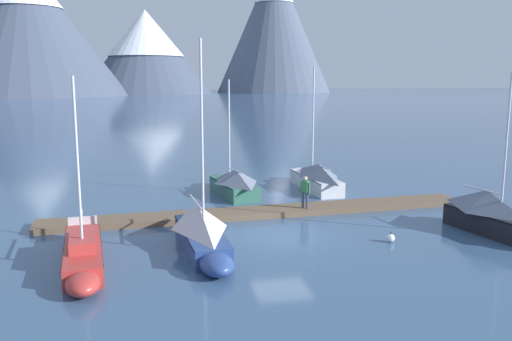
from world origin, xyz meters
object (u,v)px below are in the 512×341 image
sailboat_mid_dock_starboard (315,176)px  person_on_dock (305,190)px  sailboat_nearest_berth (83,254)px  sailboat_mid_dock_port (232,182)px  sailboat_far_berth (493,214)px  mooring_buoy_channel_marker (390,238)px  sailboat_second_berth (202,231)px

sailboat_mid_dock_starboard → person_on_dock: (-2.39, -6.02, 0.44)m
sailboat_nearest_berth → sailboat_mid_dock_port: (7.38, 11.50, 0.26)m
sailboat_mid_dock_starboard → sailboat_far_berth: 12.27m
sailboat_nearest_berth → sailboat_far_berth: (17.75, 0.92, 0.43)m
sailboat_nearest_berth → person_on_dock: 12.12m
sailboat_nearest_berth → person_on_dock: (10.42, 6.14, 0.76)m
sailboat_nearest_berth → sailboat_mid_dock_starboard: bearing=43.5°
sailboat_mid_dock_port → sailboat_mid_dock_starboard: size_ratio=0.90×
sailboat_mid_dock_port → sailboat_mid_dock_starboard: bearing=6.9°
sailboat_far_berth → mooring_buoy_channel_marker: bearing=-177.1°
sailboat_far_berth → sailboat_mid_dock_starboard: bearing=113.7°
sailboat_second_berth → sailboat_mid_dock_starboard: (8.25, 10.99, -0.00)m
sailboat_nearest_berth → sailboat_far_berth: size_ratio=0.98×
mooring_buoy_channel_marker → person_on_dock: bearing=112.3°
sailboat_second_berth → mooring_buoy_channel_marker: 8.15m
sailboat_far_berth → mooring_buoy_channel_marker: 5.14m
sailboat_mid_dock_port → person_on_dock: sailboat_mid_dock_port is taller
sailboat_mid_dock_port → mooring_buoy_channel_marker: sailboat_mid_dock_port is taller
sailboat_nearest_berth → sailboat_mid_dock_starboard: (12.82, 12.16, 0.32)m
sailboat_second_berth → person_on_dock: 7.69m
sailboat_mid_dock_starboard → person_on_dock: size_ratio=4.57×
sailboat_mid_dock_port → sailboat_second_berth: bearing=-105.2°
sailboat_nearest_berth → sailboat_far_berth: 17.78m
sailboat_far_berth → person_on_dock: sailboat_far_berth is taller
sailboat_nearest_berth → sailboat_mid_dock_starboard: 17.67m
sailboat_nearest_berth → sailboat_second_berth: size_ratio=0.83×
sailboat_far_berth → mooring_buoy_channel_marker: (-5.08, -0.26, -0.74)m
person_on_dock → sailboat_nearest_berth: bearing=-149.5°
sailboat_mid_dock_port → mooring_buoy_channel_marker: 12.08m
sailboat_far_berth → person_on_dock: bearing=144.5°
mooring_buoy_channel_marker → sailboat_mid_dock_starboard: bearing=89.3°
sailboat_mid_dock_port → mooring_buoy_channel_marker: bearing=-64.0°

